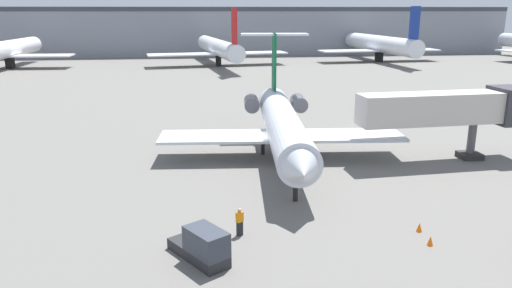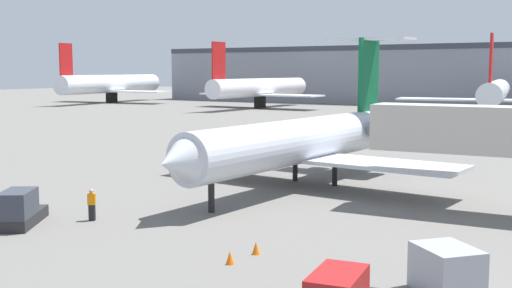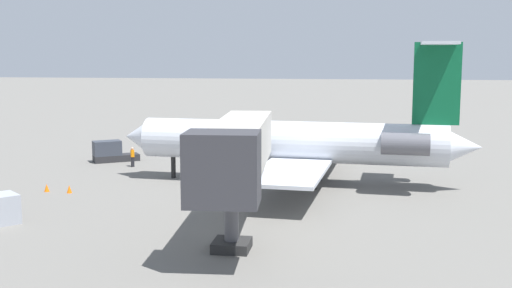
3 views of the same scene
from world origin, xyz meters
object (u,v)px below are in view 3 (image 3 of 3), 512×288
at_px(baggage_tug_trailing, 111,152).
at_px(traffic_cone_mid, 69,189).
at_px(regional_jet, 301,141).
at_px(traffic_cone_near, 47,188).
at_px(jet_bridge, 236,152).
at_px(ground_crew_marshaller, 132,157).

distance_m(baggage_tug_trailing, traffic_cone_mid, 12.94).
xyz_separation_m(regional_jet, traffic_cone_near, (5.32, -17.35, -2.96)).
bearing_deg(traffic_cone_near, jet_bridge, 59.00).
bearing_deg(jet_bridge, regional_jet, 171.38).
xyz_separation_m(ground_crew_marshaller, traffic_cone_near, (10.41, -2.58, -0.58)).
height_order(regional_jet, ground_crew_marshaller, regional_jet).
distance_m(jet_bridge, baggage_tug_trailing, 26.84).
relative_size(jet_bridge, baggage_tug_trailing, 3.64).
relative_size(ground_crew_marshaller, traffic_cone_mid, 3.07).
height_order(regional_jet, baggage_tug_trailing, regional_jet).
height_order(traffic_cone_near, traffic_cone_mid, same).
relative_size(jet_bridge, ground_crew_marshaller, 8.85).
distance_m(ground_crew_marshaller, baggage_tug_trailing, 3.53).
distance_m(regional_jet, baggage_tug_trailing, 19.13).
bearing_deg(jet_bridge, baggage_tug_trailing, -144.75).
bearing_deg(ground_crew_marshaller, traffic_cone_near, -13.94).
bearing_deg(traffic_cone_near, baggage_tug_trailing, -179.17).
xyz_separation_m(regional_jet, ground_crew_marshaller, (-5.09, -14.77, -2.38)).
bearing_deg(baggage_tug_trailing, traffic_cone_mid, 8.63).
height_order(jet_bridge, traffic_cone_mid, jet_bridge).
xyz_separation_m(jet_bridge, ground_crew_marshaller, (-19.52, -12.58, -3.69)).
xyz_separation_m(jet_bridge, baggage_tug_trailing, (-21.71, -15.34, -3.71)).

